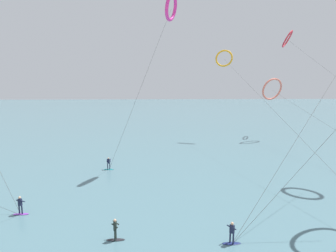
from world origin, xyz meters
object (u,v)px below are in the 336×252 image
at_px(kite_crimson, 288,39).
at_px(kite_coral, 272,89).
at_px(surfer_charcoal, 115,231).
at_px(surfer_violet, 20,207).
at_px(kite_magenta, 171,7).
at_px(kite_amber, 224,58).
at_px(surfer_teal, 109,164).
at_px(surfer_navy, 232,234).

bearing_deg(kite_crimson, kite_coral, -10.62).
bearing_deg(surfer_charcoal, surfer_violet, -111.95).
bearing_deg(kite_crimson, kite_magenta, -18.06).
distance_m(kite_magenta, kite_crimson, 37.91).
bearing_deg(kite_amber, surfer_charcoal, -91.62).
bearing_deg(surfer_charcoal, kite_magenta, 168.56).
relative_size(surfer_violet, kite_coral, 0.04).
xyz_separation_m(surfer_violet, kite_magenta, (14.19, 13.46, 20.60)).
bearing_deg(surfer_teal, surfer_violet, 59.49).
height_order(surfer_teal, kite_coral, kite_coral).
distance_m(surfer_charcoal, kite_coral, 46.47).
bearing_deg(surfer_violet, kite_crimson, 57.54).
bearing_deg(surfer_teal, kite_magenta, 176.59).
relative_size(surfer_charcoal, kite_amber, 0.04).
relative_size(kite_magenta, kite_crimson, 0.45).
distance_m(surfer_charcoal, surfer_teal, 17.78).
height_order(surfer_teal, kite_crimson, kite_crimson).
xyz_separation_m(surfer_charcoal, kite_crimson, (32.77, 43.85, 20.87)).
relative_size(surfer_navy, surfer_violet, 1.00).
distance_m(surfer_navy, kite_amber, 42.35).
xyz_separation_m(surfer_navy, kite_magenta, (-3.50, 18.79, 20.60)).
height_order(surfer_charcoal, kite_coral, kite_coral).
bearing_deg(kite_crimson, kite_amber, -39.27).
xyz_separation_m(surfer_navy, kite_coral, (18.25, 37.48, 9.79)).
xyz_separation_m(surfer_navy, kite_amber, (8.35, 38.32, 15.98)).
bearing_deg(surfer_violet, surfer_navy, -2.45).
relative_size(surfer_navy, kite_amber, 0.04).
bearing_deg(surfer_navy, surfer_charcoal, -133.05).
xyz_separation_m(surfer_charcoal, kite_magenta, (5.08, 17.97, 20.60)).
height_order(surfer_charcoal, surfer_teal, same).
xyz_separation_m(surfer_violet, surfer_charcoal, (9.11, -4.50, 0.00)).
distance_m(surfer_navy, kite_magenta, 28.10).
relative_size(surfer_charcoal, kite_crimson, 0.03).
bearing_deg(surfer_teal, surfer_charcoal, 94.31).
xyz_separation_m(surfer_violet, kite_crimson, (41.88, 39.35, 20.87)).
relative_size(surfer_charcoal, kite_coral, 0.04).
relative_size(surfer_navy, kite_magenta, 0.07).
xyz_separation_m(kite_amber, kite_crimson, (15.84, 6.36, 4.89)).
relative_size(kite_amber, kite_coral, 1.14).
bearing_deg(kite_magenta, kite_crimson, 154.73).
height_order(kite_amber, kite_crimson, kite_crimson).
bearing_deg(surfer_violet, kite_amber, 66.04).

